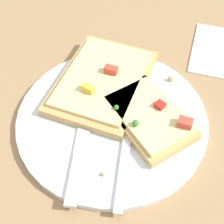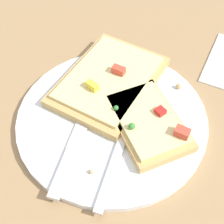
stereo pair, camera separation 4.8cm
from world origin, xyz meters
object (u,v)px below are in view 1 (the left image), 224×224
Objects in this scene: plate at (112,118)px; napkin at (216,50)px; pizza_slice_corner at (148,117)px; knife at (80,151)px; fork at (128,134)px; pizza_slice_main at (103,81)px.

napkin is at bearing 146.43° from plate.
pizza_slice_corner is (-0.01, 0.06, 0.02)m from plate.
plate is 1.78× the size of pizza_slice_corner.
pizza_slice_corner is at bearing -55.43° from knife.
knife is at bearing -18.41° from plate.
napkin is (-0.24, 0.11, -0.01)m from fork.
knife is 1.18× the size of pizza_slice_corner.
knife reaches higher than napkin.
knife is (0.05, -0.06, 0.00)m from fork.
plate is 0.08m from knife.
pizza_slice_main reaches higher than knife.
plate is 1.51× the size of knife.
plate is at bearing -131.50° from pizza_slice_corner.
pizza_slice_main is 0.24m from napkin.
knife is (0.07, -0.02, 0.01)m from plate.
napkin is at bearing -41.00° from knife.
plate is 0.06m from pizza_slice_corner.
fork is 0.11m from pizza_slice_main.
fork is 0.04m from pizza_slice_corner.
fork is 0.07m from knife.
pizza_slice_corner reaches higher than napkin.
fork is at bearing -61.34° from knife.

